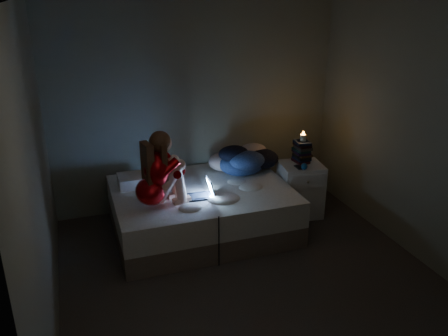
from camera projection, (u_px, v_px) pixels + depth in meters
name	position (u px, v px, depth m)	size (l,w,h in m)	color
floor	(252.00, 280.00, 4.56)	(3.60, 3.80, 0.02)	#2A2726
wall_back	(197.00, 106.00, 5.76)	(3.60, 0.02, 2.60)	#63675B
wall_front	(397.00, 275.00, 2.40)	(3.60, 0.02, 2.60)	#63675B
wall_left	(36.00, 181.00, 3.53)	(0.02, 3.80, 2.60)	#63675B
wall_right	(423.00, 135.00, 4.62)	(0.02, 3.80, 2.60)	#63675B
bed	(202.00, 210.00, 5.37)	(1.98, 1.48, 0.54)	#BBB7AE
pillow	(138.00, 180.00, 5.33)	(0.44, 0.31, 0.13)	silver
woman	(150.00, 170.00, 4.70)	(0.50, 0.32, 0.80)	#6F0400
laptop	(199.00, 188.00, 5.01)	(0.30, 0.22, 0.22)	black
clothes_pile	(242.00, 158.00, 5.66)	(0.62, 0.49, 0.37)	#122242
nightstand	(300.00, 189.00, 5.76)	(0.50, 0.44, 0.67)	silver
book_stack	(302.00, 152.00, 5.66)	(0.19, 0.25, 0.26)	black
candle	(303.00, 139.00, 5.60)	(0.07, 0.07, 0.08)	beige
phone	(300.00, 167.00, 5.52)	(0.07, 0.14, 0.01)	black
blue_orb	(306.00, 166.00, 5.46)	(0.08, 0.08, 0.08)	navy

